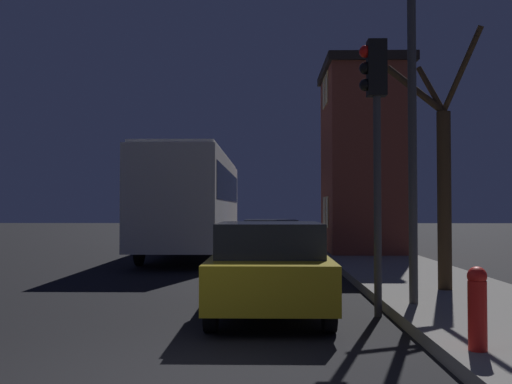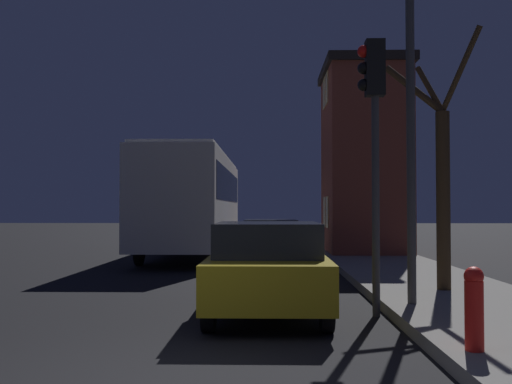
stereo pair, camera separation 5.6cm
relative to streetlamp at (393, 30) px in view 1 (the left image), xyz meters
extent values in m
cube|color=brown|center=(1.42, 11.23, -1.27)|extent=(2.71, 3.95, 6.38)
cube|color=black|center=(1.42, 11.23, 2.07)|extent=(2.95, 4.19, 0.30)
cube|color=#F2D172|center=(0.04, 10.76, -3.06)|extent=(0.03, 0.70, 1.10)
cube|color=#F2D172|center=(0.04, 11.71, -3.06)|extent=(0.03, 0.70, 1.10)
cube|color=#F2D172|center=(0.04, 10.76, 1.32)|extent=(0.03, 0.70, 1.10)
cube|color=#F2D172|center=(0.04, 11.71, 1.32)|extent=(0.03, 0.70, 1.10)
cylinder|color=#38383A|center=(0.30, 0.00, -1.13)|extent=(0.14, 0.14, 6.65)
cylinder|color=#38383A|center=(-0.30, -0.18, -2.88)|extent=(0.12, 0.12, 3.51)
cube|color=black|center=(-0.30, -0.18, -0.68)|extent=(0.30, 0.24, 0.90)
sphere|color=red|center=(-0.48, -0.18, -0.41)|extent=(0.20, 0.20, 0.20)
sphere|color=black|center=(-0.48, -0.18, -0.68)|extent=(0.20, 0.20, 0.20)
sphere|color=black|center=(-0.48, -0.18, -0.95)|extent=(0.20, 0.20, 0.20)
cylinder|color=#382819|center=(1.31, 1.60, -2.77)|extent=(0.26, 0.26, 3.38)
cylinder|color=#382819|center=(1.55, 1.28, -0.36)|extent=(0.63, 0.78, 1.50)
cylinder|color=#382819|center=(0.82, 1.81, -0.61)|extent=(1.10, 0.58, 1.05)
cylinder|color=#382819|center=(1.12, 1.79, -0.61)|extent=(0.51, 0.52, 0.99)
cube|color=beige|center=(-4.71, 11.41, -2.66)|extent=(2.54, 11.22, 2.99)
cube|color=black|center=(-4.71, 11.41, -2.12)|extent=(2.56, 10.33, 1.08)
cube|color=#B2B2B2|center=(-4.71, 11.41, -1.10)|extent=(2.41, 10.66, 0.12)
cylinder|color=black|center=(-3.53, 15.06, -4.16)|extent=(0.18, 0.96, 0.96)
cylinder|color=black|center=(-5.89, 15.06, -4.16)|extent=(0.18, 0.96, 0.96)
cylinder|color=black|center=(-3.53, 7.76, -4.16)|extent=(0.18, 0.96, 0.96)
cylinder|color=black|center=(-5.89, 7.76, -4.16)|extent=(0.18, 0.96, 0.96)
cube|color=olive|center=(-2.02, -0.07, -3.99)|extent=(1.81, 3.91, 0.66)
cube|color=black|center=(-2.02, -0.27, -3.41)|extent=(1.59, 2.04, 0.51)
cylinder|color=black|center=(-1.20, 1.20, -4.32)|extent=(0.18, 0.63, 0.63)
cylinder|color=black|center=(-2.84, 1.20, -4.32)|extent=(0.18, 0.63, 0.63)
cylinder|color=black|center=(-1.20, -1.34, -4.32)|extent=(0.18, 0.63, 0.63)
cylinder|color=black|center=(-2.84, -1.34, -4.32)|extent=(0.18, 0.63, 0.63)
cube|color=navy|center=(-1.94, 8.34, -4.03)|extent=(1.78, 4.13, 0.61)
cube|color=black|center=(-1.94, 8.13, -3.50)|extent=(1.57, 2.15, 0.46)
cylinder|color=black|center=(-1.14, 9.68, -4.33)|extent=(0.18, 0.60, 0.60)
cylinder|color=black|center=(-2.75, 9.68, -4.33)|extent=(0.18, 0.60, 0.60)
cylinder|color=black|center=(-1.14, 6.99, -4.33)|extent=(0.18, 0.60, 0.60)
cylinder|color=black|center=(-2.75, 6.99, -4.33)|extent=(0.18, 0.60, 0.60)
cylinder|color=red|center=(0.21, -3.04, -4.08)|extent=(0.20, 0.20, 0.75)
sphere|color=red|center=(0.21, -3.04, -3.66)|extent=(0.21, 0.21, 0.21)
camera|label=1|loc=(-2.06, -9.27, -2.92)|focal=40.00mm
camera|label=2|loc=(-2.00, -9.27, -2.92)|focal=40.00mm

